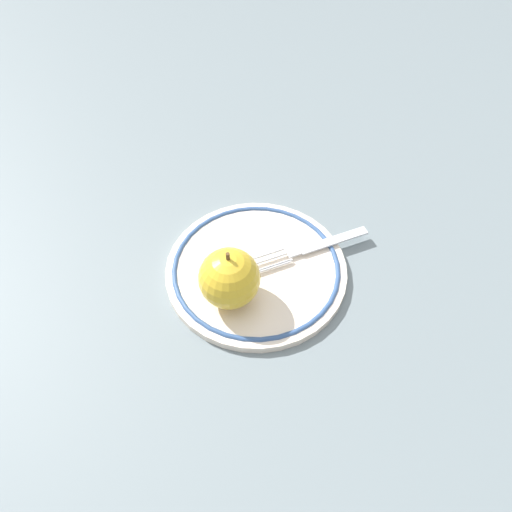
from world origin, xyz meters
name	(u,v)px	position (x,y,z in m)	size (l,w,h in m)	color
ground_plane	(265,279)	(0.00, 0.00, 0.00)	(2.00, 2.00, 0.00)	slate
plate	(256,270)	(0.00, -0.01, 0.01)	(0.22, 0.22, 0.01)	beige
apple_red_whole	(229,278)	(0.05, -0.01, 0.05)	(0.07, 0.07, 0.08)	gold
fork	(310,248)	(-0.07, 0.02, 0.01)	(0.16, 0.09, 0.00)	silver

